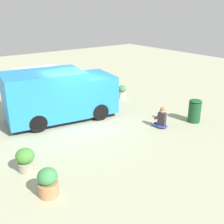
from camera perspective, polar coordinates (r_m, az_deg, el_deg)
ground_plane at (r=12.60m, az=-6.60°, el=-1.96°), size 40.00×40.00×0.00m
food_truck at (r=12.69m, az=-10.90°, el=3.20°), size 5.12×3.36×2.24m
person_customer at (r=11.98m, az=10.07°, el=-1.54°), size 0.58×0.78×0.91m
planter_flowering_near at (r=7.91m, az=-13.03°, el=-13.89°), size 0.57×0.57×0.83m
planter_flowering_far at (r=9.14m, az=-17.40°, el=-9.25°), size 0.58×0.58×0.78m
planter_flowering_side at (r=15.66m, az=2.07°, el=4.23°), size 0.46×0.46×0.73m
trash_bin at (r=12.86m, az=16.63°, el=0.27°), size 0.56×0.56×1.04m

